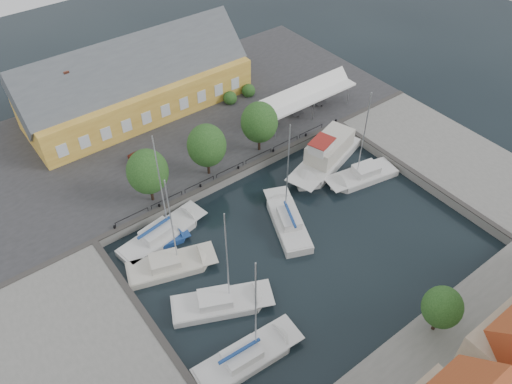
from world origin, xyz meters
TOP-DOWN VIEW (x-y plane):
  - ground at (0.00, 0.00)m, footprint 140.00×140.00m
  - north_quay at (0.00, 23.00)m, footprint 56.00×26.00m
  - west_quay at (-22.00, -2.00)m, footprint 12.00×24.00m
  - east_quay at (22.00, -2.00)m, footprint 12.00×24.00m
  - quay_edge_fittings at (0.02, 4.75)m, footprint 56.00×24.72m
  - warehouse at (-2.60, 28.36)m, footprint 28.56×14.00m
  - tent_canopy at (14.00, 14.50)m, footprint 14.00×4.00m
  - quay_trees at (-2.00, 12.00)m, footprint 18.20×4.20m
  - car_silver at (14.17, 29.71)m, footprint 4.60×3.18m
  - car_red at (-7.34, 17.63)m, footprint 1.74×3.72m
  - center_sailboat at (0.53, 1.37)m, footprint 5.96×9.31m
  - trawler at (10.41, 6.32)m, footprint 12.11×6.84m
  - east_boat_a at (11.86, 1.87)m, footprint 8.82×4.35m
  - west_boat_a at (-10.59, 7.63)m, footprint 9.96×4.29m
  - west_boat_b at (-11.84, 3.79)m, footprint 8.81×5.34m
  - west_boat_c at (-10.43, -2.49)m, footprint 9.24×6.34m
  - west_boat_d at (-11.61, -8.01)m, footprint 9.49×3.42m
  - launch_nw at (-10.46, 6.91)m, footprint 4.75×2.52m

SIDE VIEW (x-z plane):
  - ground at x=0.00m, z-range 0.00..0.00m
  - launch_nw at x=-10.46m, z-range -0.35..0.53m
  - west_boat_b at x=-11.84m, z-range -5.49..6.01m
  - west_boat_c at x=-10.43m, z-range -5.75..6.27m
  - east_boat_a at x=11.86m, z-range -5.74..6.27m
  - west_boat_d at x=-11.61m, z-range -5.89..6.43m
  - west_boat_a at x=-10.59m, z-range -6.07..6.61m
  - center_sailboat at x=0.53m, z-range -5.87..6.60m
  - north_quay at x=0.00m, z-range 0.00..1.00m
  - west_quay at x=-22.00m, z-range 0.00..1.00m
  - east_quay at x=22.00m, z-range 0.00..1.00m
  - trawler at x=10.41m, z-range -1.48..3.52m
  - quay_edge_fittings at x=0.02m, z-range 0.86..1.26m
  - car_red at x=-7.34m, z-range 1.00..2.18m
  - car_silver at x=14.17m, z-range 1.00..2.46m
  - tent_canopy at x=14.00m, z-range 2.27..5.10m
  - warehouse at x=-2.60m, z-range -0.35..9.20m
  - quay_trees at x=-2.00m, z-range 1.73..8.03m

